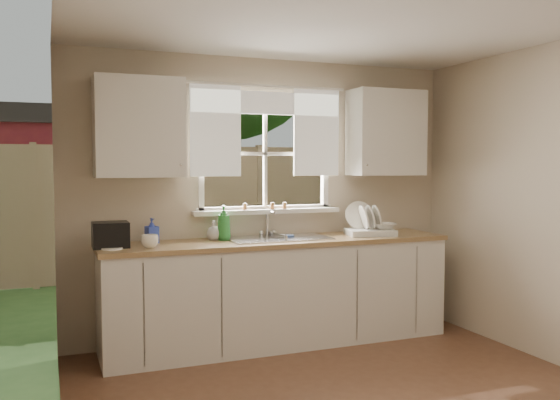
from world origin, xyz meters
name	(u,v)px	position (x,y,z in m)	size (l,w,h in m)	color
room_walls	(388,219)	(0.00, -0.07, 1.24)	(3.62, 4.02, 2.50)	beige
ceiling	(384,2)	(0.00, 0.00, 2.50)	(3.60, 4.00, 0.02)	silver
window	(266,172)	(0.00, 2.00, 1.49)	(1.38, 0.16, 1.06)	white
curtains	(268,122)	(0.00, 1.95, 1.93)	(1.50, 0.03, 0.81)	white
base_cabinets	(279,294)	(0.00, 1.68, 0.43)	(3.00, 0.62, 0.87)	silver
countertop	(279,241)	(0.00, 1.68, 0.89)	(3.04, 0.65, 0.04)	#9B7A4D
upper_cabinet_left	(139,128)	(-1.15, 1.82, 1.85)	(0.70, 0.33, 0.80)	silver
upper_cabinet_right	(386,133)	(1.15, 1.82, 1.85)	(0.70, 0.33, 0.80)	silver
wall_outlet	(352,214)	(0.88, 1.99, 1.08)	(0.08, 0.01, 0.12)	beige
sill_jars	(267,206)	(-0.01, 1.94, 1.18)	(0.42, 0.04, 0.06)	brown
backyard	(179,65)	(0.58, 8.42, 3.46)	(20.00, 10.00, 6.13)	#335421
sink	(277,247)	(0.00, 1.71, 0.84)	(0.88, 0.52, 0.40)	#B7B7BC
dish_rack	(369,228)	(0.87, 1.65, 0.98)	(0.48, 0.40, 0.30)	silver
bowl	(383,226)	(0.99, 1.60, 0.99)	(0.22, 0.22, 0.05)	white
soap_bottle_a	(224,223)	(-0.46, 1.78, 1.06)	(0.12, 0.12, 0.30)	#2C8836
soap_bottle_b	(152,231)	(-1.06, 1.82, 1.01)	(0.09, 0.10, 0.21)	blue
soap_bottle_c	(214,230)	(-0.54, 1.82, 0.99)	(0.13, 0.13, 0.17)	beige
saucer	(112,249)	(-1.40, 1.58, 0.92)	(0.16, 0.16, 0.01)	white
cup	(150,241)	(-1.12, 1.55, 0.96)	(0.13, 0.13, 0.10)	white
black_appliance	(110,235)	(-1.40, 1.69, 1.01)	(0.27, 0.24, 0.20)	black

